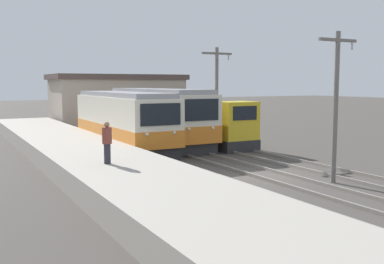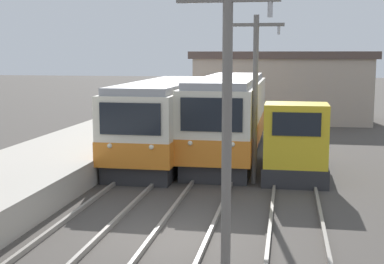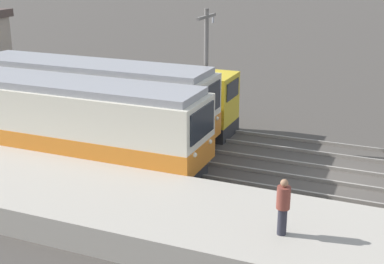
# 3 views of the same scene
# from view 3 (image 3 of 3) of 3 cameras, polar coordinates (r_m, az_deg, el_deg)

# --- Properties ---
(ground_plane) EXTENTS (200.00, 200.00, 0.00)m
(ground_plane) POSITION_cam_3_polar(r_m,az_deg,el_deg) (21.68, 15.99, -4.99)
(ground_plane) COLOR #47423D
(platform_left) EXTENTS (4.50, 54.00, 0.95)m
(platform_left) POSITION_cam_3_polar(r_m,az_deg,el_deg) (15.88, 13.20, -11.85)
(platform_left) COLOR #ADA599
(platform_left) RESTS_ON ground
(track_left) EXTENTS (1.54, 60.00, 0.14)m
(track_left) POSITION_cam_3_polar(r_m,az_deg,el_deg) (19.29, 15.02, -7.68)
(track_left) COLOR gray
(track_left) RESTS_ON ground
(track_center) EXTENTS (1.54, 60.00, 0.14)m
(track_center) POSITION_cam_3_polar(r_m,az_deg,el_deg) (21.83, 16.08, -4.62)
(track_center) COLOR gray
(track_center) RESTS_ON ground
(track_right) EXTENTS (1.54, 60.00, 0.14)m
(track_right) POSITION_cam_3_polar(r_m,az_deg,el_deg) (24.63, 16.96, -2.05)
(track_right) COLOR gray
(track_right) RESTS_ON ground
(commuter_train_left) EXTENTS (2.84, 11.27, 3.57)m
(commuter_train_left) POSITION_cam_3_polar(r_m,az_deg,el_deg) (22.31, -12.36, 0.55)
(commuter_train_left) COLOR #28282B
(commuter_train_left) RESTS_ON ground
(commuter_train_center) EXTENTS (2.84, 11.85, 3.74)m
(commuter_train_center) POSITION_cam_3_polar(r_m,az_deg,el_deg) (25.06, -10.71, 2.81)
(commuter_train_center) COLOR #28282B
(commuter_train_center) RESTS_ON ground
(shunting_locomotive) EXTENTS (2.40, 5.63, 3.00)m
(shunting_locomotive) POSITION_cam_3_polar(r_m,az_deg,el_deg) (26.20, -0.89, 2.61)
(shunting_locomotive) COLOR #28282B
(shunting_locomotive) RESTS_ON ground
(catenary_mast_mid) EXTENTS (2.00, 0.20, 6.17)m
(catenary_mast_mid) POSITION_cam_3_polar(r_m,az_deg,el_deg) (23.69, 1.52, 6.36)
(catenary_mast_mid) COLOR slate
(catenary_mast_mid) RESTS_ON ground
(person_on_platform) EXTENTS (0.38, 0.38, 1.66)m
(person_on_platform) POSITION_cam_3_polar(r_m,az_deg,el_deg) (14.94, 9.69, -7.66)
(person_on_platform) COLOR #282833
(person_on_platform) RESTS_ON platform_left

